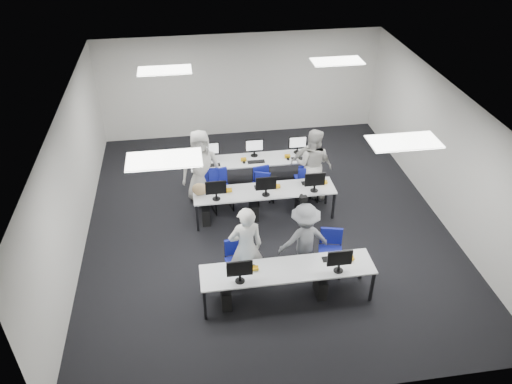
{
  "coord_description": "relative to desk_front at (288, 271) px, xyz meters",
  "views": [
    {
      "loc": [
        -1.57,
        -8.98,
        6.99
      ],
      "look_at": [
        -0.26,
        -0.23,
        1.0
      ],
      "focal_mm": 35.0,
      "sensor_mm": 36.0,
      "label": 1
    }
  ],
  "objects": [
    {
      "name": "desk_mid",
      "position": [
        0.0,
        2.6,
        0.0
      ],
      "size": [
        3.2,
        0.7,
        0.73
      ],
      "color": "silver",
      "rests_on": "ground"
    },
    {
      "name": "chair_3",
      "position": [
        0.08,
        3.27,
        -0.41
      ],
      "size": [
        0.49,
        0.52,
        0.85
      ],
      "rotation": [
        0.0,
        0.0,
        0.19
      ],
      "color": "navy",
      "rests_on": "ground"
    },
    {
      "name": "student_2",
      "position": [
        -1.36,
        3.45,
        0.26
      ],
      "size": [
        0.93,
        0.62,
        1.88
      ],
      "primitive_type": "imported",
      "rotation": [
        0.0,
        0.0,
        0.03
      ],
      "color": "beige",
      "rests_on": "ground"
    },
    {
      "name": "ceiling_panels",
      "position": [
        0.0,
        2.4,
        2.3
      ],
      "size": [
        5.2,
        4.6,
        0.02
      ],
      "color": "white",
      "rests_on": "room"
    },
    {
      "name": "desk_back",
      "position": [
        0.0,
        4.0,
        0.0
      ],
      "size": [
        3.2,
        0.7,
        0.73
      ],
      "color": "silver",
      "rests_on": "ground"
    },
    {
      "name": "dslr_camera",
      "position": [
        0.46,
        0.91,
        0.94
      ],
      "size": [
        0.16,
        0.2,
        0.1
      ],
      "primitive_type": "cube",
      "rotation": [
        0.0,
        0.0,
        3.26
      ],
      "color": "black",
      "rests_on": "photographer"
    },
    {
      "name": "chair_1",
      "position": [
        0.99,
        0.61,
        -0.39
      ],
      "size": [
        0.56,
        0.59,
        0.93
      ],
      "rotation": [
        0.0,
        0.0,
        -0.25
      ],
      "color": "navy",
      "rests_on": "ground"
    },
    {
      "name": "student_1",
      "position": [
        1.27,
        3.33,
        0.21
      ],
      "size": [
        1.06,
        0.96,
        1.78
      ],
      "primitive_type": "imported",
      "rotation": [
        0.0,
        0.0,
        2.73
      ],
      "color": "beige",
      "rests_on": "ground"
    },
    {
      "name": "room",
      "position": [
        0.0,
        2.4,
        0.82
      ],
      "size": [
        9.0,
        9.02,
        3.0
      ],
      "color": "black",
      "rests_on": "ground"
    },
    {
      "name": "handbag",
      "position": [
        -1.44,
        2.65,
        0.19
      ],
      "size": [
        0.39,
        0.28,
        0.29
      ],
      "primitive_type": "ellipsoid",
      "rotation": [
        0.0,
        0.0,
        -0.17
      ],
      "color": "olive",
      "rests_on": "desk_mid"
    },
    {
      "name": "chair_2",
      "position": [
        -0.95,
        3.11,
        -0.38
      ],
      "size": [
        0.58,
        0.61,
        0.96
      ],
      "rotation": [
        0.0,
        0.0,
        0.24
      ],
      "color": "navy",
      "rests_on": "ground"
    },
    {
      "name": "equipment_back",
      "position": [
        0.19,
        4.02,
        -0.32
      ],
      "size": [
        2.91,
        0.41,
        1.19
      ],
      "color": "white",
      "rests_on": "desk_back"
    },
    {
      "name": "student_3",
      "position": [
        1.24,
        3.33,
        0.16
      ],
      "size": [
        1.07,
        0.7,
        1.68
      ],
      "primitive_type": "imported",
      "rotation": [
        0.0,
        0.0,
        -0.33
      ],
      "color": "beige",
      "rests_on": "ground"
    },
    {
      "name": "desk_front",
      "position": [
        0.0,
        0.0,
        0.0
      ],
      "size": [
        3.2,
        0.7,
        0.73
      ],
      "color": "silver",
      "rests_on": "ground"
    },
    {
      "name": "equipment_front",
      "position": [
        -0.19,
        -0.02,
        -0.32
      ],
      "size": [
        2.51,
        0.41,
        1.19
      ],
      "color": "#0D59B1",
      "rests_on": "desk_front"
    },
    {
      "name": "student_0",
      "position": [
        -0.7,
        0.51,
        0.22
      ],
      "size": [
        0.71,
        0.52,
        1.8
      ],
      "primitive_type": "imported",
      "rotation": [
        0.0,
        0.0,
        3.28
      ],
      "color": "beige",
      "rests_on": "ground"
    },
    {
      "name": "chair_6",
      "position": [
        0.11,
        3.37,
        -0.42
      ],
      "size": [
        0.53,
        0.55,
        0.83
      ],
      "rotation": [
        0.0,
        0.0,
        -0.35
      ],
      "color": "navy",
      "rests_on": "ground"
    },
    {
      "name": "photographer",
      "position": [
        0.48,
        0.73,
        0.1
      ],
      "size": [
        1.08,
        0.7,
        1.57
      ],
      "primitive_type": "imported",
      "rotation": [
        0.0,
        0.0,
        3.26
      ],
      "color": "slate",
      "rests_on": "ground"
    },
    {
      "name": "chair_4",
      "position": [
        1.16,
        3.16,
        -0.41
      ],
      "size": [
        0.45,
        0.49,
        0.85
      ],
      "rotation": [
        0.0,
        0.0,
        0.09
      ],
      "color": "navy",
      "rests_on": "ground"
    },
    {
      "name": "chair_7",
      "position": [
        1.1,
        3.33,
        -0.4
      ],
      "size": [
        0.44,
        0.48,
        0.88
      ],
      "rotation": [
        0.0,
        0.0,
        -0.02
      ],
      "color": "navy",
      "rests_on": "ground"
    },
    {
      "name": "chair_0",
      "position": [
        -0.85,
        0.58,
        -0.39
      ],
      "size": [
        0.5,
        0.53,
        0.91
      ],
      "rotation": [
        0.0,
        0.0,
        0.11
      ],
      "color": "navy",
      "rests_on": "ground"
    },
    {
      "name": "chair_5",
      "position": [
        -1.17,
        3.52,
        -0.37
      ],
      "size": [
        0.55,
        0.58,
        0.98
      ],
      "rotation": [
        0.0,
        0.0,
        -0.13
      ],
      "color": "navy",
      "rests_on": "ground"
    },
    {
      "name": "equipment_mid",
      "position": [
        -0.19,
        2.58,
        -0.32
      ],
      "size": [
        2.91,
        0.41,
        1.19
      ],
      "color": "white",
      "rests_on": "desk_mid"
    }
  ]
}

